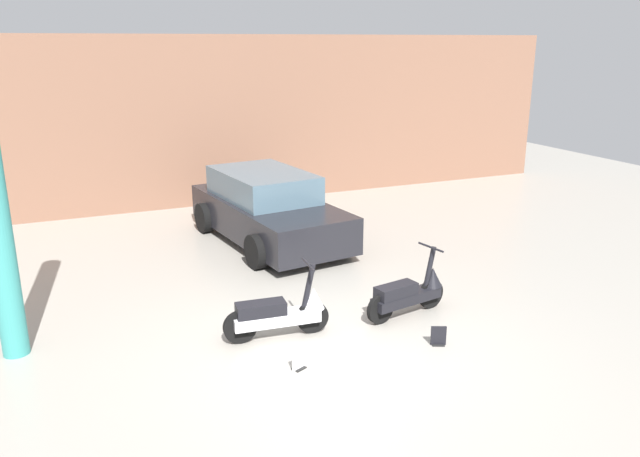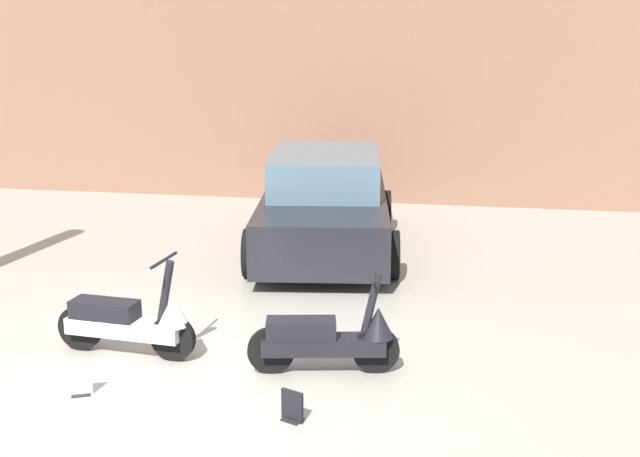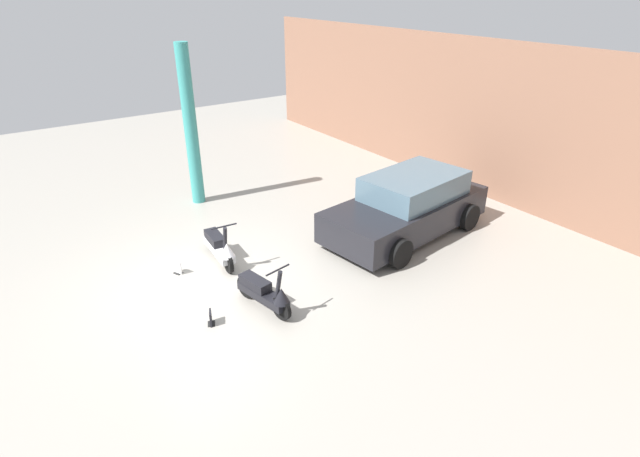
{
  "view_description": "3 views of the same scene",
  "coord_description": "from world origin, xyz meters",
  "px_view_note": "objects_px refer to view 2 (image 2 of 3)",
  "views": [
    {
      "loc": [
        -3.1,
        -6.64,
        3.81
      ],
      "look_at": [
        0.63,
        2.04,
        0.96
      ],
      "focal_mm": 35.0,
      "sensor_mm": 36.0,
      "label": 1
    },
    {
      "loc": [
        2.48,
        -6.25,
        3.09
      ],
      "look_at": [
        0.91,
        2.54,
        0.83
      ],
      "focal_mm": 45.0,
      "sensor_mm": 36.0,
      "label": 2
    },
    {
      "loc": [
        7.87,
        -2.91,
        5.23
      ],
      "look_at": [
        0.74,
        2.11,
        0.87
      ],
      "focal_mm": 28.0,
      "sensor_mm": 36.0,
      "label": 3
    }
  ],
  "objects_px": {
    "scooter_front_right": "(330,337)",
    "car_rear_left": "(325,204)",
    "placard_near_left_scooter": "(80,382)",
    "scooter_front_left": "(131,320)",
    "placard_near_right_scooter": "(292,408)"
  },
  "relations": [
    {
      "from": "placard_near_left_scooter",
      "to": "scooter_front_left",
      "type": "bearing_deg",
      "value": 83.56
    },
    {
      "from": "scooter_front_left",
      "to": "car_rear_left",
      "type": "height_order",
      "value": "car_rear_left"
    },
    {
      "from": "placard_near_right_scooter",
      "to": "car_rear_left",
      "type": "bearing_deg",
      "value": 96.81
    },
    {
      "from": "car_rear_left",
      "to": "placard_near_left_scooter",
      "type": "relative_size",
      "value": 16.26
    },
    {
      "from": "scooter_front_left",
      "to": "placard_near_left_scooter",
      "type": "bearing_deg",
      "value": -91.27
    },
    {
      "from": "car_rear_left",
      "to": "placard_near_left_scooter",
      "type": "height_order",
      "value": "car_rear_left"
    },
    {
      "from": "scooter_front_left",
      "to": "placard_near_right_scooter",
      "type": "relative_size",
      "value": 5.53
    },
    {
      "from": "scooter_front_left",
      "to": "placard_near_left_scooter",
      "type": "relative_size",
      "value": 5.53
    },
    {
      "from": "car_rear_left",
      "to": "scooter_front_left",
      "type": "bearing_deg",
      "value": -23.94
    },
    {
      "from": "scooter_front_right",
      "to": "placard_near_left_scooter",
      "type": "relative_size",
      "value": 5.32
    },
    {
      "from": "scooter_front_right",
      "to": "placard_near_left_scooter",
      "type": "bearing_deg",
      "value": -168.54
    },
    {
      "from": "scooter_front_right",
      "to": "car_rear_left",
      "type": "distance_m",
      "value": 4.2
    },
    {
      "from": "car_rear_left",
      "to": "placard_near_right_scooter",
      "type": "relative_size",
      "value": 16.26
    },
    {
      "from": "scooter_front_left",
      "to": "scooter_front_right",
      "type": "xyz_separation_m",
      "value": [
        1.95,
        -0.05,
        -0.01
      ]
    },
    {
      "from": "car_rear_left",
      "to": "scooter_front_right",
      "type": "bearing_deg",
      "value": 2.76
    }
  ]
}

